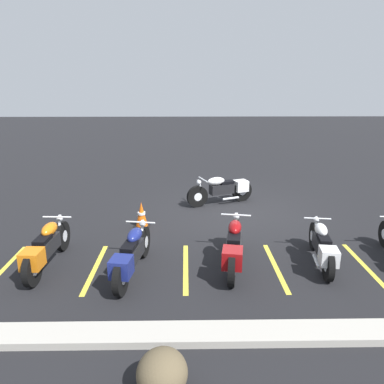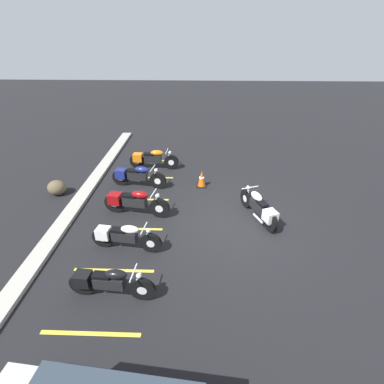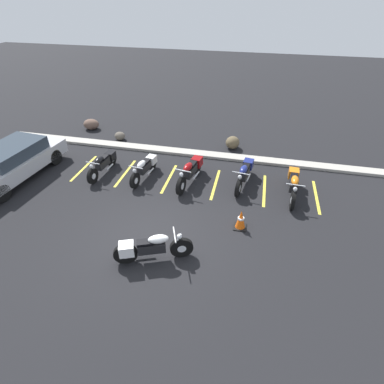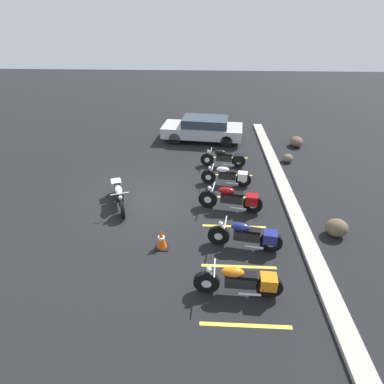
# 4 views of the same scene
# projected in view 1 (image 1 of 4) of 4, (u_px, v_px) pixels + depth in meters

# --- Properties ---
(ground) EXTENTS (60.00, 60.00, 0.00)m
(ground) POSITION_uv_depth(u_px,v_px,m) (235.00, 212.00, 10.90)
(ground) COLOR black
(motorcycle_white_featured) EXTENTS (2.07, 1.00, 0.86)m
(motorcycle_white_featured) POSITION_uv_depth(u_px,v_px,m) (224.00, 189.00, 11.50)
(motorcycle_white_featured) COLOR black
(motorcycle_white_featured) RESTS_ON ground
(parked_bike_1) EXTENTS (0.64, 2.03, 0.80)m
(parked_bike_1) POSITION_uv_depth(u_px,v_px,m) (322.00, 246.00, 7.62)
(parked_bike_1) COLOR black
(parked_bike_1) RESTS_ON ground
(parked_bike_2) EXTENTS (0.77, 2.27, 0.90)m
(parked_bike_2) POSITION_uv_depth(u_px,v_px,m) (234.00, 246.00, 7.50)
(parked_bike_2) COLOR black
(parked_bike_2) RESTS_ON ground
(parked_bike_3) EXTENTS (0.72, 2.20, 0.87)m
(parked_bike_3) POSITION_uv_depth(u_px,v_px,m) (131.00, 254.00, 7.18)
(parked_bike_3) COLOR black
(parked_bike_3) RESTS_ON ground
(parked_bike_4) EXTENTS (0.62, 2.20, 0.86)m
(parked_bike_4) POSITION_uv_depth(u_px,v_px,m) (46.00, 247.00, 7.48)
(parked_bike_4) COLOR black
(parked_bike_4) RESTS_ON ground
(concrete_curb) EXTENTS (18.00, 0.50, 0.12)m
(concrete_curb) POSITION_uv_depth(u_px,v_px,m) (283.00, 333.00, 5.56)
(concrete_curb) COLOR #A8A399
(concrete_curb) RESTS_ON ground
(landscape_rock_0) EXTENTS (0.71, 0.76, 0.56)m
(landscape_rock_0) POSITION_uv_depth(u_px,v_px,m) (162.00, 373.00, 4.50)
(landscape_rock_0) COLOR brown
(landscape_rock_0) RESTS_ON ground
(traffic_cone) EXTENTS (0.40, 0.40, 0.67)m
(traffic_cone) POSITION_uv_depth(u_px,v_px,m) (142.00, 215.00, 9.69)
(traffic_cone) COLOR black
(traffic_cone) RESTS_ON ground
(stall_line_1) EXTENTS (0.10, 2.10, 0.00)m
(stall_line_1) POSITION_uv_depth(u_px,v_px,m) (365.00, 266.00, 7.69)
(stall_line_1) COLOR gold
(stall_line_1) RESTS_ON ground
(stall_line_2) EXTENTS (0.10, 2.10, 0.00)m
(stall_line_2) POSITION_uv_depth(u_px,v_px,m) (276.00, 267.00, 7.66)
(stall_line_2) COLOR gold
(stall_line_2) RESTS_ON ground
(stall_line_3) EXTENTS (0.10, 2.10, 0.00)m
(stall_line_3) POSITION_uv_depth(u_px,v_px,m) (186.00, 267.00, 7.63)
(stall_line_3) COLOR gold
(stall_line_3) RESTS_ON ground
(stall_line_4) EXTENTS (0.10, 2.10, 0.00)m
(stall_line_4) POSITION_uv_depth(u_px,v_px,m) (95.00, 268.00, 7.60)
(stall_line_4) COLOR gold
(stall_line_4) RESTS_ON ground
(stall_line_5) EXTENTS (0.10, 2.10, 0.00)m
(stall_line_5) POSITION_uv_depth(u_px,v_px,m) (4.00, 269.00, 7.57)
(stall_line_5) COLOR gold
(stall_line_5) RESTS_ON ground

